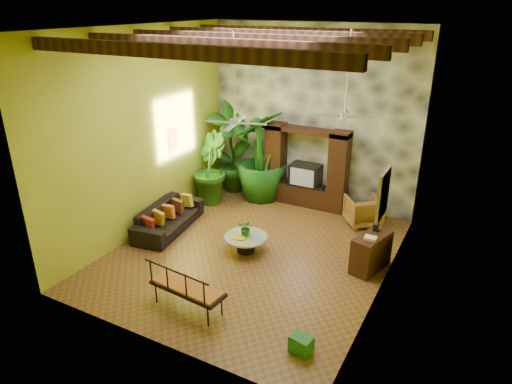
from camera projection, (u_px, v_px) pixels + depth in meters
The scene contains 23 objects.
ground at pixel (253, 252), 10.77m from camera, with size 7.00×7.00×0.00m, color brown.
ceiling at pixel (253, 27), 8.83m from camera, with size 6.00×7.00×0.02m, color silver.
back_wall at pixel (313, 117), 12.65m from camera, with size 6.00×0.02×5.00m, color #A3A225.
left_wall at pixel (145, 133), 11.10m from camera, with size 0.02×7.00×5.00m, color #A3A225.
right_wall at pixel (394, 174), 8.49m from camera, with size 0.02×7.00×5.00m, color #A3A225.
stone_accent_wall at pixel (312, 118), 12.60m from camera, with size 5.98×0.10×4.98m, color #3E4047.
ceiling_beams at pixel (253, 39), 8.92m from camera, with size 5.95×5.36×0.22m.
entertainment_center at pixel (306, 173), 12.94m from camera, with size 2.40×0.55×2.30m.
ceiling_fan_front at pixel (235, 112), 9.21m from camera, with size 1.28×1.28×1.86m.
ceiling_fan_back at pixel (345, 106), 9.73m from camera, with size 1.28×1.28×1.86m.
wall_art_mask at pixel (173, 139), 12.06m from camera, with size 0.06×0.32×0.55m, color orange.
wall_art_painting at pixel (383, 194), 8.10m from camera, with size 0.06×0.70×0.90m, color #286295.
sofa at pixel (169, 217), 11.73m from camera, with size 2.31×0.90×0.67m, color black.
wicker_armchair at pixel (363, 211), 11.97m from camera, with size 0.82×0.85×0.77m, color brown.
tall_plant_a at pixel (232, 148), 13.73m from camera, with size 1.45×0.98×2.75m, color #1F5A17.
tall_plant_b at pixel (209, 168), 13.13m from camera, with size 1.13×0.91×2.06m, color #28691B.
tall_plant_c at pixel (261, 156), 13.23m from camera, with size 1.48×1.48×2.64m, color #1A5917.
coffee_table at pixel (246, 242), 10.70m from camera, with size 1.01×1.01×0.40m.
centerpiece_plant at pixel (246, 228), 10.59m from camera, with size 0.36×0.31×0.40m, color #1C621A.
yellow_tray at pixel (238, 238), 10.54m from camera, with size 0.32×0.23×0.03m, color gold.
iron_bench at pixel (185, 287), 8.53m from camera, with size 1.57×0.69×0.57m.
side_console at pixel (371, 252), 9.94m from camera, with size 0.46×1.03×0.83m, color #3A1A12.
green_bin at pixel (301, 344), 7.63m from camera, with size 0.36×0.27×0.32m, color #1E7434.
Camera 1 is at (4.48, -8.24, 5.47)m, focal length 32.00 mm.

